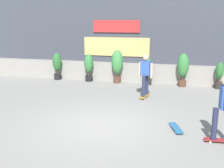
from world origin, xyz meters
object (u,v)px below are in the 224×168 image
Objects in this scene: potted_plant_1 at (89,66)px; skater_by_wall_right at (224,107)px; potted_plant_0 at (57,64)px; potted_plant_2 at (117,64)px; potted_plant_3 at (148,70)px; potted_plant_5 at (219,75)px; skateboard_near_camera at (176,128)px; potted_plant_4 at (183,67)px; skater_by_wall_left at (145,74)px.

potted_plant_1 is 8.09m from skater_by_wall_right.
potted_plant_0 is 0.85× the size of potted_plant_2.
potted_plant_0 is 9.33m from skater_by_wall_right.
potted_plant_1 is 2.94m from potted_plant_3.
skater_by_wall_right is at bearing -46.88° from potted_plant_1.
potted_plant_5 reaches higher than skateboard_near_camera.
potted_plant_1 is at bearing 0.00° from potted_plant_0.
potted_plant_0 is at bearing 140.73° from skater_by_wall_right.
skater_by_wall_right reaches higher than potted_plant_4.
potted_plant_4 is at bearing -0.00° from potted_plant_3.
skateboard_near_camera is at bearing -41.18° from potted_plant_0.
skateboard_near_camera is at bearing -91.06° from potted_plant_4.
potted_plant_2 is 6.17m from skateboard_near_camera.
potted_plant_1 reaches higher than potted_plant_5.
potted_plant_1 is 1.09× the size of potted_plant_3.
potted_plant_1 is at bearing 133.12° from skater_by_wall_right.
potted_plant_0 is 1.66× the size of skateboard_near_camera.
potted_plant_1 is 0.89× the size of potted_plant_4.
potted_plant_0 is 7.78m from potted_plant_5.
potted_plant_5 is 0.70× the size of skater_by_wall_right.
potted_plant_5 is at bearing 84.60° from skater_by_wall_right.
potted_plant_4 is 0.90× the size of skater_by_wall_left.
potted_plant_5 is (4.64, 0.00, -0.32)m from potted_plant_2.
potted_plant_2 is 2.81m from skater_by_wall_left.
skater_by_wall_left reaches higher than potted_plant_4.
potted_plant_1 is at bearing 180.00° from potted_plant_5.
skater_by_wall_left is 3.45m from skateboard_near_camera.
potted_plant_4 is (4.51, -0.00, 0.12)m from potted_plant_1.
potted_plant_5 is (3.15, -0.00, -0.06)m from potted_plant_3.
potted_plant_3 is 2.29m from skater_by_wall_left.
potted_plant_4 is at bearing 0.00° from potted_plant_0.
potted_plant_2 is at bearing 124.66° from skater_by_wall_right.
potted_plant_2 is at bearing 180.00° from potted_plant_5.
potted_plant_5 is (6.09, -0.00, -0.15)m from potted_plant_1.
potted_plant_3 is 0.82× the size of potted_plant_4.
skater_by_wall_right is at bearing -26.81° from skateboard_near_camera.
potted_plant_1 is 1.66× the size of skateboard_near_camera.
skater_by_wall_right is (1.02, -5.90, 0.05)m from potted_plant_4.
potted_plant_0 is 5.31m from skater_by_wall_left.
skater_by_wall_right and skater_by_wall_left have the same top height.
skater_by_wall_right is 1.00× the size of skater_by_wall_left.
potted_plant_0 is 4.63m from potted_plant_3.
potted_plant_2 reaches higher than potted_plant_4.
potted_plant_2 is 1.95× the size of skateboard_near_camera.
skateboard_near_camera is (6.10, -5.34, -0.71)m from potted_plant_0.
potted_plant_0 is 8.14m from skateboard_near_camera.
potted_plant_0 is at bearing -180.00° from potted_plant_3.
potted_plant_2 is at bearing -0.00° from potted_plant_1.
potted_plant_2 reaches higher than potted_plant_3.
potted_plant_3 is (1.49, 0.00, -0.26)m from potted_plant_2.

